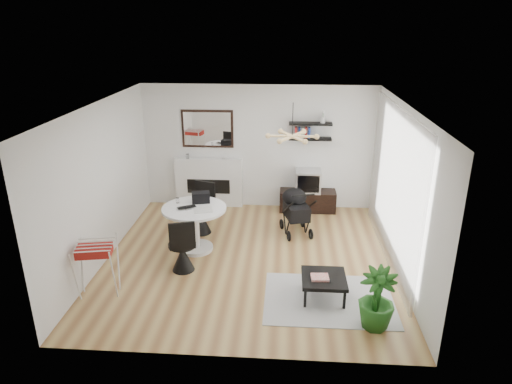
# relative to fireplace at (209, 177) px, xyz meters

# --- Properties ---
(floor) EXTENTS (5.00, 5.00, 0.00)m
(floor) POSITION_rel_fireplace_xyz_m (1.10, -2.42, -0.69)
(floor) COLOR olive
(floor) RESTS_ON ground
(ceiling) EXTENTS (5.00, 5.00, 0.00)m
(ceiling) POSITION_rel_fireplace_xyz_m (1.10, -2.42, 2.01)
(ceiling) COLOR white
(ceiling) RESTS_ON wall_back
(wall_back) EXTENTS (5.00, 0.00, 5.00)m
(wall_back) POSITION_rel_fireplace_xyz_m (1.10, 0.08, 0.66)
(wall_back) COLOR white
(wall_back) RESTS_ON floor
(wall_left) EXTENTS (0.00, 5.00, 5.00)m
(wall_left) POSITION_rel_fireplace_xyz_m (-1.40, -2.42, 0.66)
(wall_left) COLOR white
(wall_left) RESTS_ON floor
(wall_right) EXTENTS (0.00, 5.00, 5.00)m
(wall_right) POSITION_rel_fireplace_xyz_m (3.60, -2.42, 0.66)
(wall_right) COLOR white
(wall_right) RESTS_ON floor
(sheer_curtain) EXTENTS (0.04, 3.60, 2.60)m
(sheer_curtain) POSITION_rel_fireplace_xyz_m (3.50, -2.22, 0.66)
(sheer_curtain) COLOR white
(sheer_curtain) RESTS_ON wall_right
(fireplace) EXTENTS (1.50, 0.17, 2.16)m
(fireplace) POSITION_rel_fireplace_xyz_m (0.00, 0.00, 0.00)
(fireplace) COLOR white
(fireplace) RESTS_ON floor
(shelf_lower) EXTENTS (0.90, 0.25, 0.04)m
(shelf_lower) POSITION_rel_fireplace_xyz_m (2.20, -0.05, 0.91)
(shelf_lower) COLOR black
(shelf_lower) RESTS_ON wall_back
(shelf_upper) EXTENTS (0.90, 0.25, 0.04)m
(shelf_upper) POSITION_rel_fireplace_xyz_m (2.20, -0.05, 1.23)
(shelf_upper) COLOR black
(shelf_upper) RESTS_ON wall_back
(pendant_lamp) EXTENTS (0.90, 0.90, 0.10)m
(pendant_lamp) POSITION_rel_fireplace_xyz_m (1.80, -2.12, 1.46)
(pendant_lamp) COLOR tan
(pendant_lamp) RESTS_ON ceiling
(tv_console) EXTENTS (1.22, 0.43, 0.46)m
(tv_console) POSITION_rel_fireplace_xyz_m (2.20, -0.15, -0.46)
(tv_console) COLOR black
(tv_console) RESTS_ON floor
(crt_tv) EXTENTS (0.54, 0.48, 0.48)m
(crt_tv) POSITION_rel_fireplace_xyz_m (2.19, -0.15, 0.01)
(crt_tv) COLOR silver
(crt_tv) RESTS_ON tv_console
(dining_table) EXTENTS (1.14, 1.14, 0.84)m
(dining_table) POSITION_rel_fireplace_xyz_m (0.10, -2.14, -0.13)
(dining_table) COLOR white
(dining_table) RESTS_ON floor
(laptop) EXTENTS (0.39, 0.34, 0.03)m
(laptop) POSITION_rel_fireplace_xyz_m (0.00, -2.22, 0.16)
(laptop) COLOR black
(laptop) RESTS_ON dining_table
(black_bag) EXTENTS (0.35, 0.26, 0.19)m
(black_bag) POSITION_rel_fireplace_xyz_m (0.18, -1.89, 0.25)
(black_bag) COLOR black
(black_bag) RESTS_ON dining_table
(newspaper) EXTENTS (0.38, 0.34, 0.01)m
(newspaper) POSITION_rel_fireplace_xyz_m (0.29, -2.25, 0.16)
(newspaper) COLOR silver
(newspaper) RESTS_ON dining_table
(drinking_glass) EXTENTS (0.06, 0.06, 0.10)m
(drinking_glass) POSITION_rel_fireplace_xyz_m (-0.24, -1.95, 0.20)
(drinking_glass) COLOR white
(drinking_glass) RESTS_ON dining_table
(chair_far) EXTENTS (0.52, 0.53, 1.00)m
(chair_far) POSITION_rel_fireplace_xyz_m (0.08, -1.40, -0.37)
(chair_far) COLOR black
(chair_far) RESTS_ON floor
(chair_near) EXTENTS (0.49, 0.51, 0.96)m
(chair_near) POSITION_rel_fireplace_xyz_m (0.03, -2.89, -0.38)
(chair_near) COLOR black
(chair_near) RESTS_ON floor
(drying_rack) EXTENTS (0.67, 0.64, 0.87)m
(drying_rack) POSITION_rel_fireplace_xyz_m (-1.08, -3.68, -0.23)
(drying_rack) COLOR white
(drying_rack) RESTS_ON floor
(stroller) EXTENTS (0.67, 0.87, 0.98)m
(stroller) POSITION_rel_fireplace_xyz_m (1.92, -1.27, -0.27)
(stroller) COLOR black
(stroller) RESTS_ON floor
(rug) EXTENTS (1.93, 1.39, 0.01)m
(rug) POSITION_rel_fireplace_xyz_m (2.40, -3.59, -0.68)
(rug) COLOR #B0B0B0
(rug) RESTS_ON floor
(coffee_table) EXTENTS (0.66, 0.66, 0.34)m
(coffee_table) POSITION_rel_fireplace_xyz_m (2.32, -3.52, -0.37)
(coffee_table) COLOR black
(coffee_table) RESTS_ON rug
(magazines) EXTENTS (0.27, 0.22, 0.04)m
(magazines) POSITION_rel_fireplace_xyz_m (2.25, -3.57, -0.31)
(magazines) COLOR #E14238
(magazines) RESTS_ON coffee_table
(potted_plant) EXTENTS (0.62, 0.62, 0.88)m
(potted_plant) POSITION_rel_fireplace_xyz_m (2.97, -4.18, -0.24)
(potted_plant) COLOR #1F5719
(potted_plant) RESTS_ON floor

